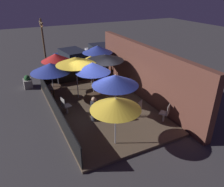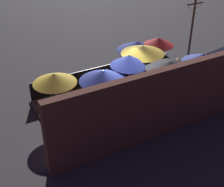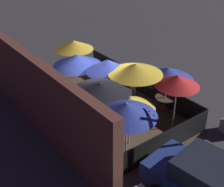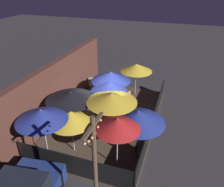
% 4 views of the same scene
% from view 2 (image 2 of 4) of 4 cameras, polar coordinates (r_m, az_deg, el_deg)
% --- Properties ---
extents(ground_plane, '(60.00, 60.00, 0.00)m').
position_cam_2_polar(ground_plane, '(15.67, 2.12, -2.01)').
color(ground_plane, '#383538').
extents(patio_deck, '(8.14, 4.99, 0.12)m').
position_cam_2_polar(patio_deck, '(15.64, 2.12, -1.82)').
color(patio_deck, brown).
rests_on(patio_deck, ground_plane).
extents(building_wall, '(9.74, 0.36, 3.14)m').
position_cam_2_polar(building_wall, '(12.95, 8.49, -1.90)').
color(building_wall, brown).
rests_on(building_wall, ground_plane).
extents(fence_front, '(7.94, 0.05, 0.95)m').
position_cam_2_polar(fence_front, '(17.22, -2.06, 3.54)').
color(fence_front, black).
rests_on(fence_front, patio_deck).
extents(fence_side_left, '(0.05, 4.79, 0.95)m').
position_cam_2_polar(fence_side_left, '(17.54, 13.51, 3.19)').
color(fence_side_left, black).
rests_on(fence_side_left, patio_deck).
extents(patio_umbrella_0, '(1.84, 1.84, 2.40)m').
position_cam_2_polar(patio_umbrella_0, '(14.94, 3.16, 6.09)').
color(patio_umbrella_0, '#B2B2B7').
rests_on(patio_umbrella_0, patio_deck).
extents(patio_umbrella_1, '(2.22, 2.22, 2.14)m').
position_cam_2_polar(patio_umbrella_1, '(17.28, 4.64, 8.70)').
color(patio_umbrella_1, '#B2B2B7').
rests_on(patio_umbrella_1, patio_deck).
extents(patio_umbrella_2, '(2.21, 2.21, 2.45)m').
position_cam_2_polar(patio_umbrella_2, '(15.88, 5.65, 7.98)').
color(patio_umbrella_2, '#B2B2B7').
rests_on(patio_umbrella_2, patio_deck).
extents(patio_umbrella_3, '(2.22, 2.22, 2.20)m').
position_cam_2_polar(patio_umbrella_3, '(13.92, -1.59, 3.29)').
color(patio_umbrella_3, '#B2B2B7').
rests_on(patio_umbrella_3, patio_deck).
extents(patio_umbrella_4, '(2.26, 2.26, 2.30)m').
position_cam_2_polar(patio_umbrella_4, '(14.73, 10.46, 5.17)').
color(patio_umbrella_4, '#B2B2B7').
rests_on(patio_umbrella_4, patio_deck).
extents(patio_umbrella_5, '(1.71, 1.71, 2.35)m').
position_cam_2_polar(patio_umbrella_5, '(17.35, 8.51, 9.40)').
color(patio_umbrella_5, '#B2B2B7').
rests_on(patio_umbrella_5, patio_deck).
extents(patio_umbrella_6, '(1.99, 1.99, 2.10)m').
position_cam_2_polar(patio_umbrella_6, '(14.10, -10.48, 2.77)').
color(patio_umbrella_6, '#B2B2B7').
rests_on(patio_umbrella_6, patio_deck).
extents(patio_umbrella_7, '(1.85, 1.85, 2.02)m').
position_cam_2_polar(patio_umbrella_7, '(15.84, 12.07, 5.51)').
color(patio_umbrella_7, '#B2B2B7').
rests_on(patio_umbrella_7, patio_deck).
extents(patio_umbrella_8, '(2.01, 2.01, 2.41)m').
position_cam_2_polar(patio_umbrella_8, '(15.66, 16.28, 6.25)').
color(patio_umbrella_8, '#B2B2B7').
rests_on(patio_umbrella_8, patio_deck).
extents(dining_table_0, '(0.88, 0.88, 0.74)m').
position_cam_2_polar(dining_table_0, '(15.65, 3.00, 0.97)').
color(dining_table_0, '#4C3828').
rests_on(dining_table_0, patio_deck).
extents(dining_table_1, '(0.88, 0.88, 0.74)m').
position_cam_2_polar(dining_table_1, '(17.81, 4.46, 4.84)').
color(dining_table_1, '#4C3828').
rests_on(dining_table_1, patio_deck).
extents(patio_chair_0, '(0.55, 0.55, 0.95)m').
position_cam_2_polar(patio_chair_0, '(13.72, -2.07, -4.14)').
color(patio_chair_0, gray).
rests_on(patio_chair_0, patio_deck).
extents(patio_chair_1, '(0.56, 0.56, 0.92)m').
position_cam_2_polar(patio_chair_1, '(12.71, -3.69, -7.57)').
color(patio_chair_1, gray).
rests_on(patio_chair_1, patio_deck).
extents(patio_chair_2, '(0.47, 0.47, 0.90)m').
position_cam_2_polar(patio_chair_2, '(16.82, -1.09, 2.90)').
color(patio_chair_2, gray).
rests_on(patio_chair_2, patio_deck).
extents(patron_0, '(0.46, 0.46, 1.25)m').
position_cam_2_polar(patron_0, '(15.47, -3.10, 0.46)').
color(patron_0, '#333338').
rests_on(patron_0, patio_deck).
extents(planter_box, '(0.73, 0.51, 0.84)m').
position_cam_2_polar(planter_box, '(20.18, 8.89, 6.77)').
color(planter_box, gray).
rests_on(planter_box, ground_plane).
extents(light_post, '(1.10, 0.12, 4.18)m').
position_cam_2_polar(light_post, '(18.98, 14.33, 10.97)').
color(light_post, brown).
rests_on(light_post, ground_plane).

